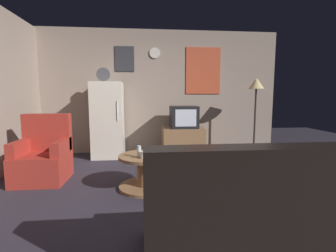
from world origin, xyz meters
name	(u,v)px	position (x,y,z in m)	size (l,w,h in m)	color
ground_plane	(172,193)	(0.00, 0.00, 0.00)	(12.00, 12.00, 0.00)	#2D2833
wall_with_art	(160,92)	(0.01, 2.45, 1.32)	(5.20, 0.12, 2.63)	gray
fridge	(108,120)	(-1.07, 2.01, 0.75)	(0.60, 0.62, 1.77)	silver
tv_stand	(183,142)	(0.45, 1.93, 0.29)	(0.84, 0.53, 0.59)	#8E6642
crt_tv	(184,117)	(0.46, 1.93, 0.81)	(0.54, 0.51, 0.44)	black
standing_lamp	(256,90)	(1.91, 1.81, 1.36)	(0.32, 0.32, 1.59)	#332D28
coffee_table	(146,172)	(-0.33, 0.21, 0.23)	(0.72, 0.72, 0.45)	#8E6642
wine_glass	(139,151)	(-0.41, 0.10, 0.53)	(0.05, 0.05, 0.15)	silver
mug_ceramic_white	(143,155)	(-0.36, 0.03, 0.50)	(0.08, 0.08, 0.09)	silver
mug_ceramic_tan	(150,150)	(-0.28, 0.28, 0.50)	(0.08, 0.08, 0.09)	tan
remote_control	(155,152)	(-0.20, 0.33, 0.46)	(0.15, 0.04, 0.02)	black
armchair	(43,157)	(-1.81, 0.68, 0.34)	(0.68, 0.68, 0.96)	#A52D23
couch	(260,221)	(0.50, -1.34, 0.31)	(1.70, 0.80, 0.92)	black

